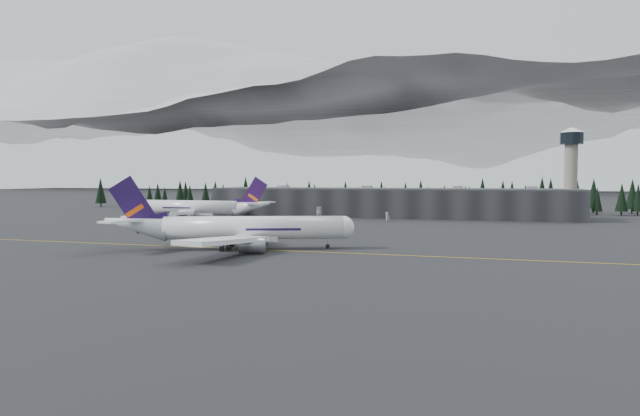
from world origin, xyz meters
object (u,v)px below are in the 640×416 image
(gse_vehicle_a, at_px, (319,217))
(gse_vehicle_b, at_px, (388,220))
(jet_parked, at_px, (201,208))
(jet_main, at_px, (232,228))
(terminal, at_px, (389,202))
(control_tower, at_px, (571,163))

(gse_vehicle_a, bearing_deg, gse_vehicle_b, -30.04)
(jet_parked, relative_size, gse_vehicle_a, 12.03)
(jet_main, bearing_deg, terminal, 62.92)
(control_tower, xyz_separation_m, gse_vehicle_b, (-70.16, -32.66, -22.77))
(jet_main, bearing_deg, gse_vehicle_b, 58.16)
(terminal, distance_m, jet_main, 128.57)
(gse_vehicle_a, relative_size, gse_vehicle_b, 1.33)
(gse_vehicle_b, bearing_deg, control_tower, 85.04)
(terminal, relative_size, gse_vehicle_a, 31.98)
(jet_main, distance_m, gse_vehicle_a, 107.54)
(jet_main, xyz_separation_m, gse_vehicle_b, (19.99, 98.01, -4.34))
(jet_parked, distance_m, gse_vehicle_b, 76.05)
(control_tower, height_order, gse_vehicle_a, control_tower)
(terminal, relative_size, jet_parked, 2.66)
(terminal, xyz_separation_m, gse_vehicle_b, (4.84, -29.66, -5.66))
(control_tower, relative_size, jet_main, 0.65)
(terminal, bearing_deg, control_tower, 2.29)
(jet_parked, bearing_deg, gse_vehicle_b, -170.07)
(jet_parked, height_order, gse_vehicle_b, jet_parked)
(control_tower, distance_m, gse_vehicle_b, 80.67)
(jet_parked, bearing_deg, gse_vehicle_a, -153.11)
(terminal, bearing_deg, jet_parked, -148.14)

